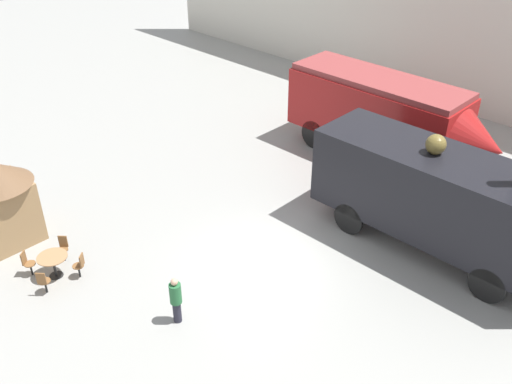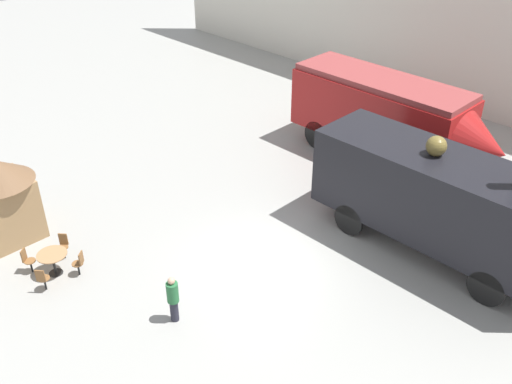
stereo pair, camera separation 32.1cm
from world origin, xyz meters
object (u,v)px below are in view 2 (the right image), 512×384
ticket_kiosk (2,195)px  visitor_person (173,298)px  steam_locomotive (440,197)px  cafe_table_near (53,258)px  cafe_chair_0 (42,278)px  streamlined_locomotive (394,115)px

ticket_kiosk → visitor_person: bearing=11.5°
steam_locomotive → visitor_person: size_ratio=5.35×
steam_locomotive → cafe_table_near: size_ratio=8.83×
visitor_person → ticket_kiosk: size_ratio=0.52×
cafe_chair_0 → ticket_kiosk: bearing=40.2°
cafe_table_near → cafe_chair_0: size_ratio=1.08×
steam_locomotive → visitor_person: bearing=-113.1°
cafe_table_near → streamlined_locomotive: bearing=76.4°
cafe_chair_0 → streamlined_locomotive: bearing=-50.9°
streamlined_locomotive → cafe_chair_0: size_ratio=10.51×
cafe_chair_0 → visitor_person: bearing=-101.6°
visitor_person → ticket_kiosk: (-7.16, -1.45, 0.84)m
steam_locomotive → streamlined_locomotive: bearing=136.9°
streamlined_locomotive → ticket_kiosk: 15.01m
streamlined_locomotive → visitor_person: bearing=-85.3°
streamlined_locomotive → visitor_person: (1.01, -12.23, -1.31)m
visitor_person → ticket_kiosk: ticket_kiosk is taller
cafe_chair_0 → visitor_person: 4.29m
streamlined_locomotive → cafe_table_near: bearing=-103.6°
visitor_person → cafe_chair_0: bearing=-151.5°
visitor_person → ticket_kiosk: bearing=-168.5°
cafe_chair_0 → ticket_kiosk: size_ratio=0.29×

